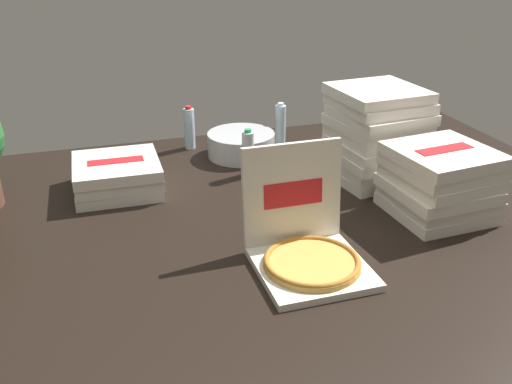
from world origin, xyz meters
name	(u,v)px	position (x,y,z in m)	size (l,w,h in m)	color
ground_plane	(256,240)	(0.00, 0.00, -0.01)	(3.20, 2.40, 0.02)	black
open_pizza_box	(306,244)	(0.11, -0.23, 0.08)	(0.37, 0.41, 0.39)	silver
pizza_stack_left_mid	(117,176)	(-0.45, 0.59, 0.07)	(0.37, 0.38, 0.14)	silver
pizza_stack_center_far	(377,134)	(0.69, 0.38, 0.21)	(0.42, 0.43, 0.42)	silver
pizza_stack_left_near	(440,182)	(0.76, -0.04, 0.14)	(0.41, 0.40, 0.29)	silver
ice_bucket	(241,144)	(0.19, 0.84, 0.06)	(0.34, 0.34, 0.12)	#B7BABF
water_bottle_0	(248,154)	(0.15, 0.58, 0.11)	(0.06, 0.06, 0.23)	white
water_bottle_1	(189,128)	(-0.04, 1.02, 0.11)	(0.06, 0.06, 0.23)	silver
water_bottle_2	(280,125)	(0.43, 0.94, 0.11)	(0.06, 0.06, 0.23)	silver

